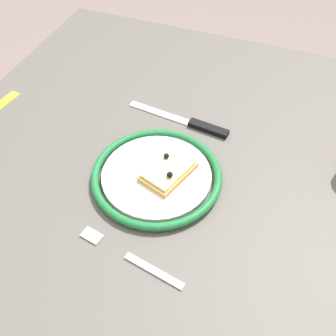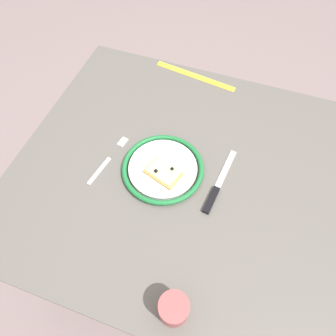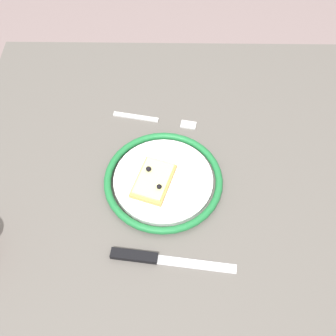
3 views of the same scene
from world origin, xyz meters
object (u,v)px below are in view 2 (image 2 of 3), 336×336
fork (108,160)px  cup (174,309)px  plate (163,168)px  pizza_slice_near (163,172)px  knife (215,191)px  measuring_tape (195,76)px  dining_table (178,184)px

fork → cup: cup is taller
plate → pizza_slice_near: bearing=-66.3°
knife → fork: size_ratio=1.20×
pizza_slice_near → measuring_tape: 0.46m
plate → cup: cup is taller
fork → measuring_tape: fork is taller
dining_table → knife: (0.12, -0.04, 0.10)m
plate → cup: bearing=-66.4°
knife → measuring_tape: size_ratio=0.75×
dining_table → fork: bearing=-170.3°
plate → knife: (0.17, -0.02, -0.01)m
plate → knife: size_ratio=1.05×
pizza_slice_near → knife: 0.16m
knife → plate: bearing=173.4°
dining_table → knife: bearing=-16.1°
dining_table → cup: size_ratio=11.96×
fork → cup: 0.48m
dining_table → cup: 0.42m
plate → measuring_tape: 0.44m
knife → cup: size_ratio=2.84×
dining_table → knife: knife is taller
dining_table → cup: cup is taller
dining_table → plate: (-0.05, -0.02, 0.10)m
cup → fork: bearing=134.2°
measuring_tape → fork: bearing=-99.7°
knife → measuring_tape: (-0.20, 0.46, -0.00)m
cup → measuring_tape: size_ratio=0.26×
fork → measuring_tape: (0.15, 0.46, -0.00)m
plate → pizza_slice_near: (0.01, -0.02, 0.01)m
plate → measuring_tape: plate is taller
dining_table → fork: (-0.22, -0.04, 0.09)m
cup → plate: bearing=113.6°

